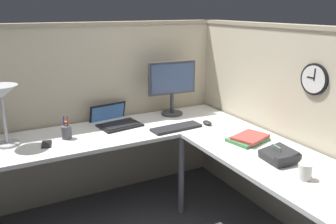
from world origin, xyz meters
TOP-DOWN VIEW (x-y plane):
  - cubicle_wall_back at (-0.36, 0.87)m, footprint 2.57×0.12m
  - cubicle_wall_right at (0.87, -0.27)m, footprint 0.12×2.37m
  - desk at (-0.15, -0.05)m, footprint 2.35×2.15m
  - monitor at (0.33, 0.64)m, footprint 0.46×0.20m
  - laptop at (-0.24, 0.64)m, footprint 0.39×0.43m
  - keyboard at (0.17, 0.26)m, footprint 0.44×0.16m
  - computer_mouse at (0.45, 0.23)m, footprint 0.06×0.10m
  - desk_lamp_dome at (-1.10, 0.53)m, footprint 0.24×0.24m
  - pen_cup at (-0.69, 0.46)m, footprint 0.08×0.08m
  - cell_phone at (-0.85, 0.40)m, footprint 0.10×0.16m
  - office_phone at (0.45, -0.61)m, footprint 0.21×0.22m
  - book_stack at (0.51, -0.23)m, footprint 0.33×0.27m
  - coffee_mug at (0.40, -0.86)m, footprint 0.08×0.08m
  - wall_clock at (0.82, -0.51)m, footprint 0.04×0.22m

SIDE VIEW (x-z plane):
  - desk at x=-0.15m, z-range 0.27..1.00m
  - cell_phone at x=-0.85m, z-range 0.73..0.74m
  - keyboard at x=0.17m, z-range 0.73..0.75m
  - computer_mouse at x=0.45m, z-range 0.73..0.76m
  - book_stack at x=0.51m, z-range 0.73..0.77m
  - laptop at x=-0.24m, z-range 0.65..0.86m
  - office_phone at x=0.45m, z-range 0.71..0.82m
  - coffee_mug at x=0.40m, z-range 0.73..0.83m
  - pen_cup at x=-0.69m, z-range 0.69..0.87m
  - cubicle_wall_back at x=-0.36m, z-range 0.00..1.58m
  - cubicle_wall_right at x=0.87m, z-range 0.00..1.58m
  - monitor at x=0.33m, z-range 0.77..1.27m
  - desk_lamp_dome at x=-1.10m, z-range 0.87..1.32m
  - wall_clock at x=0.82m, z-range 1.12..1.34m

